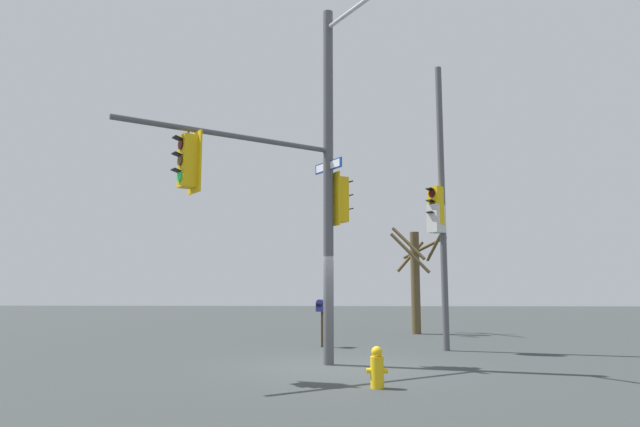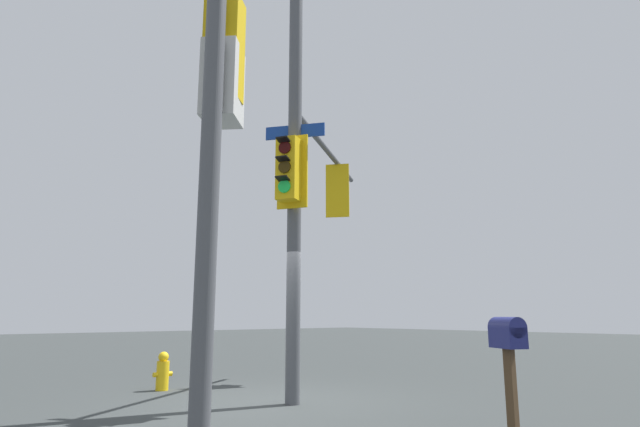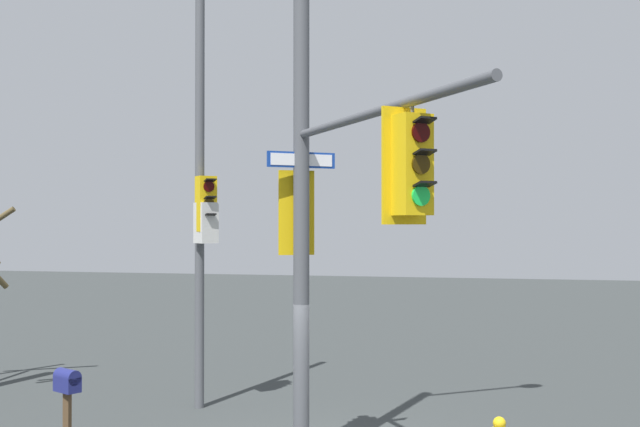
% 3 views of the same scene
% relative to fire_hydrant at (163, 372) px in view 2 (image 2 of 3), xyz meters
% --- Properties ---
extents(ground_plane, '(80.00, 80.00, 0.00)m').
position_rel_fire_hydrant_xyz_m(ground_plane, '(-0.74, 2.57, -0.34)').
color(ground_plane, '#343838').
extents(main_signal_pole_assembly, '(6.13, 3.35, 8.66)m').
position_rel_fire_hydrant_xyz_m(main_signal_pole_assembly, '(-1.40, 2.41, 4.26)').
color(main_signal_pole_assembly, '#4C4F54').
rests_on(main_signal_pole_assembly, ground).
extents(secondary_pole_assembly, '(0.63, 0.61, 8.36)m').
position_rel_fire_hydrant_xyz_m(secondary_pole_assembly, '(2.25, 5.75, 3.72)').
color(secondary_pole_assembly, '#4C4F54').
rests_on(secondary_pole_assembly, ground).
extents(fire_hydrant, '(0.38, 0.24, 0.73)m').
position_rel_fire_hydrant_xyz_m(fire_hydrant, '(0.00, 0.00, 0.00)').
color(fire_hydrant, yellow).
rests_on(fire_hydrant, ground).
extents(mailbox, '(0.41, 0.50, 1.41)m').
position_rel_fire_hydrant_xyz_m(mailbox, '(-1.17, 6.70, 0.76)').
color(mailbox, '#4C3823').
rests_on(mailbox, ground).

